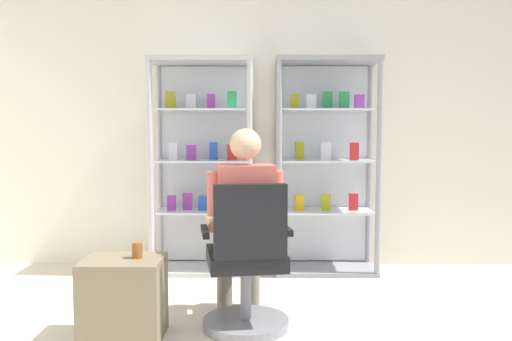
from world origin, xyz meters
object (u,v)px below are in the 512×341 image
at_px(storage_crate, 124,299).
at_px(tea_glass, 137,250).
at_px(display_cabinet_left, 203,164).
at_px(display_cabinet_right, 325,164).
at_px(office_chair, 247,270).
at_px(seated_shopkeeper, 243,216).

bearing_deg(storage_crate, tea_glass, 12.24).
height_order(display_cabinet_left, display_cabinet_right, same).
distance_m(display_cabinet_left, office_chair, 1.65).
distance_m(office_chair, seated_shopkeeper, 0.36).
relative_size(display_cabinet_left, office_chair, 1.98).
relative_size(storage_crate, tea_glass, 5.05).
xyz_separation_m(display_cabinet_left, office_chair, (0.43, -1.49, -0.57)).
distance_m(office_chair, tea_glass, 0.69).
bearing_deg(display_cabinet_left, storage_crate, -101.38).
distance_m(display_cabinet_left, display_cabinet_right, 1.10).
relative_size(display_cabinet_right, tea_glass, 19.30).
bearing_deg(display_cabinet_right, tea_glass, -130.07).
bearing_deg(storage_crate, office_chair, 8.96).
height_order(office_chair, tea_glass, office_chair).
xyz_separation_m(display_cabinet_left, seated_shopkeeper, (0.41, -1.33, -0.25)).
height_order(office_chair, seated_shopkeeper, seated_shopkeeper).
bearing_deg(tea_glass, display_cabinet_right, 49.93).
distance_m(display_cabinet_left, seated_shopkeeper, 1.41).
distance_m(display_cabinet_left, storage_crate, 1.79).
xyz_separation_m(display_cabinet_left, tea_glass, (-0.24, -1.59, -0.42)).
height_order(display_cabinet_left, tea_glass, display_cabinet_left).
distance_m(display_cabinet_right, tea_glass, 2.12).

